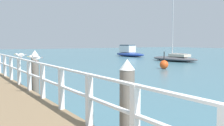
{
  "coord_description": "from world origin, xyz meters",
  "views": [
    {
      "loc": [
        -0.97,
        -0.81,
        2.18
      ],
      "look_at": [
        3.64,
        6.46,
        1.48
      ],
      "focal_mm": 41.68,
      "sensor_mm": 36.0,
      "label": 1
    }
  ],
  "objects_px": {
    "dock_piling_near": "(127,108)",
    "boat_2": "(129,53)",
    "dock_piling_far": "(35,74)",
    "seagull_background": "(21,55)",
    "boat_0": "(175,58)",
    "channel_buoy": "(164,64)",
    "seagull_foreground": "(36,58)"
  },
  "relations": [
    {
      "from": "dock_piling_far",
      "to": "boat_2",
      "type": "xyz_separation_m",
      "value": [
        20.25,
        21.68,
        -0.36
      ]
    },
    {
      "from": "boat_0",
      "to": "dock_piling_far",
      "type": "bearing_deg",
      "value": -153.94
    },
    {
      "from": "seagull_foreground",
      "to": "seagull_background",
      "type": "bearing_deg",
      "value": 27.7
    },
    {
      "from": "boat_2",
      "to": "dock_piling_far",
      "type": "bearing_deg",
      "value": -135.66
    },
    {
      "from": "dock_piling_far",
      "to": "channel_buoy",
      "type": "xyz_separation_m",
      "value": [
        11.93,
        5.48,
        -0.58
      ]
    },
    {
      "from": "dock_piling_near",
      "to": "boat_0",
      "type": "height_order",
      "value": "boat_0"
    },
    {
      "from": "seagull_background",
      "to": "boat_0",
      "type": "height_order",
      "value": "boat_0"
    },
    {
      "from": "seagull_foreground",
      "to": "seagull_background",
      "type": "relative_size",
      "value": 0.93
    },
    {
      "from": "dock_piling_far",
      "to": "seagull_background",
      "type": "relative_size",
      "value": 3.91
    },
    {
      "from": "dock_piling_near",
      "to": "boat_2",
      "type": "relative_size",
      "value": 0.3
    },
    {
      "from": "seagull_background",
      "to": "seagull_foreground",
      "type": "bearing_deg",
      "value": 171.26
    },
    {
      "from": "seagull_foreground",
      "to": "channel_buoy",
      "type": "bearing_deg",
      "value": -32.9
    },
    {
      "from": "dock_piling_near",
      "to": "seagull_foreground",
      "type": "distance_m",
      "value": 4.62
    },
    {
      "from": "channel_buoy",
      "to": "dock_piling_near",
      "type": "bearing_deg",
      "value": -136.07
    },
    {
      "from": "seagull_background",
      "to": "boat_0",
      "type": "distance_m",
      "value": 21.91
    },
    {
      "from": "dock_piling_near",
      "to": "boat_2",
      "type": "distance_m",
      "value": 34.3
    },
    {
      "from": "boat_2",
      "to": "channel_buoy",
      "type": "bearing_deg",
      "value": -119.8
    },
    {
      "from": "dock_piling_near",
      "to": "dock_piling_far",
      "type": "bearing_deg",
      "value": 90.0
    },
    {
      "from": "seagull_foreground",
      "to": "dock_piling_near",
      "type": "bearing_deg",
      "value": -147.45
    },
    {
      "from": "dock_piling_far",
      "to": "boat_0",
      "type": "bearing_deg",
      "value": 30.28
    },
    {
      "from": "channel_buoy",
      "to": "seagull_background",
      "type": "bearing_deg",
      "value": -158.24
    },
    {
      "from": "dock_piling_far",
      "to": "seagull_background",
      "type": "distance_m",
      "value": 1.0
    },
    {
      "from": "dock_piling_near",
      "to": "seagull_foreground",
      "type": "relative_size",
      "value": 4.21
    },
    {
      "from": "dock_piling_far",
      "to": "seagull_background",
      "type": "bearing_deg",
      "value": 124.38
    },
    {
      "from": "dock_piling_near",
      "to": "seagull_foreground",
      "type": "bearing_deg",
      "value": 94.87
    },
    {
      "from": "dock_piling_near",
      "to": "boat_0",
      "type": "xyz_separation_m",
      "value": [
        18.84,
        17.01,
        -0.6
      ]
    },
    {
      "from": "seagull_background",
      "to": "boat_2",
      "type": "height_order",
      "value": "boat_2"
    },
    {
      "from": "boat_0",
      "to": "boat_2",
      "type": "relative_size",
      "value": 1.14
    },
    {
      "from": "boat_0",
      "to": "boat_2",
      "type": "bearing_deg",
      "value": 78.25
    },
    {
      "from": "seagull_background",
      "to": "boat_0",
      "type": "relative_size",
      "value": 0.07
    },
    {
      "from": "seagull_foreground",
      "to": "boat_0",
      "type": "height_order",
      "value": "boat_0"
    },
    {
      "from": "dock_piling_far",
      "to": "seagull_background",
      "type": "xyz_separation_m",
      "value": [
        -0.39,
        0.57,
        0.73
      ]
    }
  ]
}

